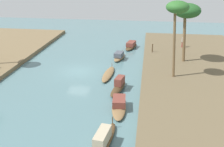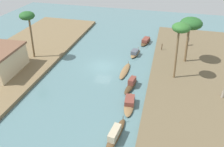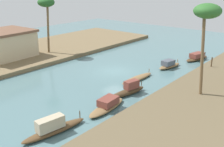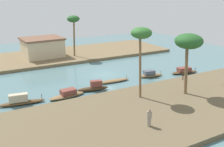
{
  "view_description": "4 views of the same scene",
  "coord_description": "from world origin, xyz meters",
  "views": [
    {
      "loc": [
        -28.12,
        -8.06,
        11.34
      ],
      "look_at": [
        -2.77,
        -4.48,
        1.08
      ],
      "focal_mm": 42.11,
      "sensor_mm": 36.0,
      "label": 1
    },
    {
      "loc": [
        -27.94,
        -8.83,
        17.09
      ],
      "look_at": [
        -2.95,
        -2.32,
        0.81
      ],
      "focal_mm": 34.16,
      "sensor_mm": 36.0,
      "label": 2
    },
    {
      "loc": [
        -23.51,
        -19.12,
        10.18
      ],
      "look_at": [
        -2.45,
        -1.6,
        0.7
      ],
      "focal_mm": 43.12,
      "sensor_mm": 36.0,
      "label": 3
    },
    {
      "loc": [
        -17.18,
        -33.28,
        11.93
      ],
      "look_at": [
        -0.17,
        -2.32,
        0.78
      ],
      "focal_mm": 41.11,
      "sensor_mm": 36.0,
      "label": 4
    }
  ],
  "objects": [
    {
      "name": "river_water",
      "position": [
        0.0,
        0.0,
        0.0
      ],
      "size": [
        67.04,
        67.04,
        0.0
      ],
      "primitive_type": "plane",
      "color": "slate",
      "rests_on": "ground"
    },
    {
      "name": "riverbank_left",
      "position": [
        0.0,
        -14.27,
        0.25
      ],
      "size": [
        38.51,
        13.36,
        0.5
      ],
      "primitive_type": "cube",
      "color": "brown",
      "rests_on": "ground"
    },
    {
      "name": "riverbank_right",
      "position": [
        0.0,
        14.27,
        0.25
      ],
      "size": [
        38.51,
        13.36,
        0.5
      ],
      "primitive_type": "cube",
      "color": "brown",
      "rests_on": "ground"
    },
    {
      "name": "sampan_open_hull",
      "position": [
        -4.49,
        -5.39,
        0.46
      ],
      "size": [
        4.1,
        1.62,
        1.31
      ],
      "rotation": [
        0.0,
        0.0,
        -0.19
      ],
      "color": "#47331E",
      "rests_on": "river_water"
    },
    {
      "name": "sampan_downstream_large",
      "position": [
        -0.77,
        -3.78,
        0.18
      ],
      "size": [
        4.9,
        1.27,
        0.77
      ],
      "rotation": [
        0.0,
        0.0,
        -0.05
      ],
      "color": "brown",
      "rests_on": "river_water"
    },
    {
      "name": "sampan_with_tall_canopy",
      "position": [
        10.81,
        -5.52,
        0.38
      ],
      "size": [
        4.52,
        2.07,
        0.98
      ],
      "rotation": [
        0.0,
        0.0,
        -0.19
      ],
      "color": "#47331E",
      "rests_on": "river_water"
    },
    {
      "name": "sampan_foreground",
      "position": [
        5.21,
        -4.35,
        0.4
      ],
      "size": [
        3.83,
        1.64,
        1.02
      ],
      "rotation": [
        0.0,
        0.0,
        -0.16
      ],
      "color": "brown",
      "rests_on": "river_water"
    },
    {
      "name": "sampan_near_left_bank",
      "position": [
        -8.19,
        -5.86,
        0.37
      ],
      "size": [
        4.51,
        1.58,
        0.98
      ],
      "rotation": [
        0.0,
        0.0,
        0.08
      ],
      "color": "brown",
      "rests_on": "river_water"
    },
    {
      "name": "sampan_upstream_small",
      "position": [
        -13.47,
        -5.39,
        0.46
      ],
      "size": [
        5.08,
        1.6,
        1.28
      ],
      "rotation": [
        0.0,
        0.0,
        -0.14
      ],
      "color": "brown",
      "rests_on": "river_water"
    },
    {
      "name": "person_on_near_bank",
      "position": [
        -4.37,
        -16.85,
        1.21
      ],
      "size": [
        0.49,
        0.49,
        1.67
      ],
      "rotation": [
        0.0,
        0.0,
        2.74
      ],
      "color": "gray",
      "rests_on": "riverbank_left"
    },
    {
      "name": "mooring_post",
      "position": [
        7.45,
        -8.71,
        1.07
      ],
      "size": [
        0.14,
        0.14,
        1.15
      ],
      "primitive_type": "cylinder",
      "color": "#4C3823",
      "rests_on": "riverbank_left"
    },
    {
      "name": "palm_tree_left_near",
      "position": [
        -1.22,
        -10.76,
        7.56
      ],
      "size": [
        2.28,
        2.28,
        7.96
      ],
      "color": "brown",
      "rests_on": "riverbank_left"
    },
    {
      "name": "palm_tree_left_far",
      "position": [
        4.14,
        -12.43,
        6.61
      ],
      "size": [
        3.18,
        3.18,
        7.12
      ],
      "color": "brown",
      "rests_on": "riverbank_left"
    },
    {
      "name": "palm_tree_right_tall",
      "position": [
        -0.61,
        11.46,
        7.13
      ],
      "size": [
        2.28,
        2.28,
        7.56
      ],
      "color": "brown",
      "rests_on": "riverbank_right"
    },
    {
      "name": "riverside_building",
      "position": [
        -5.95,
        14.08,
        2.28
      ],
      "size": [
        7.53,
        6.43,
        3.53
      ],
      "rotation": [
        0.0,
        0.0,
        0.06
      ],
      "color": "beige",
      "rests_on": "riverbank_right"
    }
  ]
}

